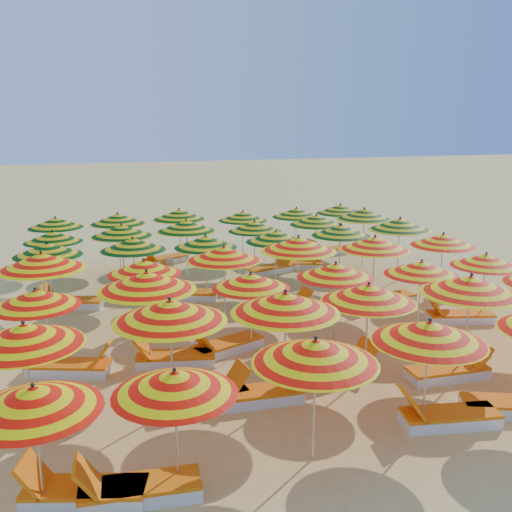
{
  "coord_description": "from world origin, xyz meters",
  "views": [
    {
      "loc": [
        -4.49,
        -13.97,
        5.23
      ],
      "look_at": [
        0.0,
        0.5,
        1.6
      ],
      "focal_mm": 40.0,
      "sensor_mm": 36.0,
      "label": 1
    }
  ],
  "objects_px": {
    "umbrella_22": "(375,243)",
    "umbrella_14": "(251,281)",
    "umbrella_31": "(122,231)",
    "umbrella_33": "(255,226)",
    "umbrella_28": "(341,230)",
    "umbrella_30": "(53,237)",
    "umbrella_34": "(316,220)",
    "umbrella_29": "(400,224)",
    "umbrella_24": "(48,249)",
    "lounger_14": "(282,310)",
    "umbrella_23": "(443,240)",
    "lounger_16": "(456,293)",
    "lounger_12": "(226,346)",
    "umbrella_7": "(170,311)",
    "umbrella_37": "(118,219)",
    "lounger_6": "(205,397)",
    "umbrella_12": "(36,298)",
    "lounger_15": "(386,299)",
    "umbrella_3": "(429,332)",
    "lounger_11": "(174,358)",
    "lounger_19": "(143,280)",
    "umbrella_19": "(144,267)",
    "umbrella_13": "(147,281)",
    "lounger_10": "(72,367)",
    "umbrella_17": "(486,260)",
    "umbrella_6": "(24,335)",
    "lounger_18": "(187,294)",
    "umbrella_40": "(296,213)",
    "lounger_0": "(82,492)",
    "umbrella_0": "(34,399)",
    "lounger_21": "(300,264)",
    "umbrella_9": "(369,293)",
    "umbrella_32": "(186,226)",
    "umbrella_18": "(42,261)",
    "lounger_5": "(3,425)",
    "umbrella_38": "(179,214)",
    "umbrella_1": "(175,383)",
    "umbrella_20": "(224,254)",
    "umbrella_36": "(55,223)",
    "lounger_7": "(260,395)",
    "lounger_13": "(459,316)",
    "umbrella_21": "(299,244)",
    "beachgoer_a": "(171,280)",
    "umbrella_26": "(206,242)",
    "lounger_20": "(271,269)",
    "umbrella_10": "(471,285)",
    "lounger_22": "(41,270)",
    "umbrella_2": "(315,352)",
    "umbrella_25": "(133,244)",
    "umbrella_27": "(276,236)",
    "umbrella_16": "(421,268)",
    "umbrella_41": "(340,209)"
  },
  "relations": [
    {
      "from": "umbrella_1",
      "to": "lounger_13",
      "type": "xyz_separation_m",
      "value": [
        8.3,
        4.77,
        -1.51
      ]
    },
    {
      "from": "umbrella_7",
      "to": "umbrella_23",
      "type": "height_order",
      "value": "umbrella_7"
    },
    {
      "from": "umbrella_19",
      "to": "umbrella_18",
      "type": "bearing_deg",
      "value": 170.73
    },
    {
      "from": "umbrella_24",
      "to": "lounger_14",
      "type": "distance_m",
      "value": 6.66
    },
    {
      "from": "umbrella_3",
      "to": "umbrella_24",
      "type": "xyz_separation_m",
      "value": [
        -6.34,
        8.64,
        -0.04
      ]
    },
    {
      "from": "umbrella_12",
      "to": "lounger_15",
      "type": "distance_m",
      "value": 9.66
    },
    {
      "from": "umbrella_34",
      "to": "umbrella_38",
      "type": "relative_size",
      "value": 0.82
    },
    {
      "from": "umbrella_31",
      "to": "umbrella_33",
      "type": "xyz_separation_m",
      "value": [
        4.42,
        0.07,
        -0.12
      ]
    },
    {
      "from": "umbrella_12",
      "to": "umbrella_2",
      "type": "bearing_deg",
      "value": -46.93
    },
    {
      "from": "umbrella_9",
      "to": "umbrella_22",
      "type": "bearing_deg",
      "value": 59.82
    },
    {
      "from": "lounger_11",
      "to": "lounger_19",
      "type": "height_order",
      "value": "same"
    },
    {
      "from": "umbrella_34",
      "to": "lounger_7",
      "type": "relative_size",
      "value": 1.17
    },
    {
      "from": "lounger_19",
      "to": "umbrella_2",
      "type": "bearing_deg",
      "value": -92.82
    },
    {
      "from": "umbrella_1",
      "to": "umbrella_3",
      "type": "height_order",
      "value": "umbrella_3"
    },
    {
      "from": "umbrella_22",
      "to": "umbrella_14",
      "type": "bearing_deg",
      "value": -154.78
    },
    {
      "from": "umbrella_37",
      "to": "lounger_6",
      "type": "distance_m",
      "value": 10.88
    },
    {
      "from": "umbrella_17",
      "to": "umbrella_10",
      "type": "bearing_deg",
      "value": -133.84
    },
    {
      "from": "umbrella_14",
      "to": "lounger_12",
      "type": "xyz_separation_m",
      "value": [
        -0.6,
        0.03,
        -1.52
      ]
    },
    {
      "from": "umbrella_41",
      "to": "lounger_7",
      "type": "height_order",
      "value": "umbrella_41"
    },
    {
      "from": "umbrella_22",
      "to": "umbrella_27",
      "type": "distance_m",
      "value": 3.12
    },
    {
      "from": "umbrella_28",
      "to": "lounger_22",
      "type": "bearing_deg",
      "value": 156.46
    },
    {
      "from": "umbrella_30",
      "to": "lounger_12",
      "type": "bearing_deg",
      "value": -59.43
    },
    {
      "from": "umbrella_33",
      "to": "umbrella_40",
      "type": "distance_m",
      "value": 3.15
    },
    {
      "from": "lounger_15",
      "to": "umbrella_38",
      "type": "bearing_deg",
      "value": -61.42
    },
    {
      "from": "umbrella_13",
      "to": "lounger_10",
      "type": "relative_size",
      "value": 1.4
    },
    {
      "from": "umbrella_6",
      "to": "umbrella_23",
      "type": "bearing_deg",
      "value": 22.24
    },
    {
      "from": "lounger_15",
      "to": "umbrella_16",
      "type": "bearing_deg",
      "value": 71.91
    },
    {
      "from": "umbrella_14",
      "to": "umbrella_32",
      "type": "xyz_separation_m",
      "value": [
        -0.29,
        6.41,
        0.16
      ]
    },
    {
      "from": "lounger_11",
      "to": "umbrella_0",
      "type": "bearing_deg",
      "value": 71.49
    },
    {
      "from": "umbrella_17",
      "to": "umbrella_3",
      "type": "bearing_deg",
      "value": -136.82
    },
    {
      "from": "umbrella_28",
      "to": "umbrella_30",
      "type": "relative_size",
      "value": 1.04
    },
    {
      "from": "lounger_12",
      "to": "umbrella_7",
      "type": "bearing_deg",
      "value": 33.75
    },
    {
      "from": "umbrella_26",
      "to": "lounger_7",
      "type": "distance_m",
      "value": 6.88
    },
    {
      "from": "umbrella_6",
      "to": "lounger_18",
      "type": "height_order",
      "value": "umbrella_6"
    },
    {
      "from": "umbrella_2",
      "to": "umbrella_24",
      "type": "relative_size",
      "value": 1.02
    },
    {
      "from": "lounger_15",
      "to": "lounger_10",
      "type": "bearing_deg",
      "value": 6.59
    },
    {
      "from": "umbrella_18",
      "to": "lounger_5",
      "type": "bearing_deg",
      "value": -96.93
    },
    {
      "from": "umbrella_6",
      "to": "umbrella_25",
      "type": "xyz_separation_m",
      "value": [
        2.39,
        6.87,
        -0.07
      ]
    },
    {
      "from": "lounger_0",
      "to": "umbrella_37",
      "type": "bearing_deg",
      "value": -80.21
    },
    {
      "from": "umbrella_19",
      "to": "umbrella_31",
      "type": "relative_size",
      "value": 0.87
    },
    {
      "from": "umbrella_20",
      "to": "umbrella_34",
      "type": "relative_size",
      "value": 1.06
    },
    {
      "from": "umbrella_14",
      "to": "umbrella_31",
      "type": "relative_size",
      "value": 0.81
    },
    {
      "from": "umbrella_21",
      "to": "lounger_21",
      "type": "height_order",
      "value": "umbrella_21"
    },
    {
      "from": "lounger_13",
      "to": "umbrella_17",
      "type": "bearing_deg",
      "value": -176.62
    },
    {
      "from": "umbrella_13",
      "to": "beachgoer_a",
      "type": "bearing_deg",
      "value": 75.05
    },
    {
      "from": "umbrella_30",
      "to": "lounger_21",
      "type": "bearing_deg",
      "value": 0.4
    },
    {
      "from": "umbrella_34",
      "to": "umbrella_29",
      "type": "bearing_deg",
      "value": -49.09
    },
    {
      "from": "umbrella_12",
      "to": "umbrella_36",
      "type": "height_order",
      "value": "umbrella_36"
    },
    {
      "from": "umbrella_23",
      "to": "lounger_16",
      "type": "relative_size",
      "value": 1.44
    },
    {
      "from": "lounger_6",
      "to": "lounger_20",
      "type": "xyz_separation_m",
      "value": [
        4.22,
        8.61,
        0.0
      ]
    }
  ]
}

